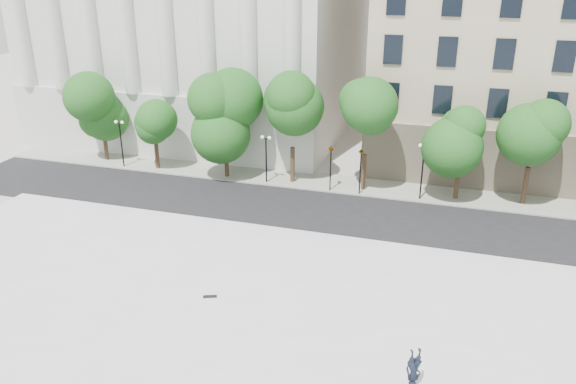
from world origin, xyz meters
name	(u,v)px	position (x,y,z in m)	size (l,w,h in m)	color
ground	(211,372)	(0.00, 0.00, 0.00)	(160.00, 160.00, 0.00)	#B2B0A8
plaza	(236,328)	(0.00, 3.00, 0.23)	(44.00, 22.00, 0.45)	white
street	(314,212)	(0.00, 18.00, 0.01)	(60.00, 8.00, 0.02)	black
far_sidewalk	(332,183)	(0.00, 24.00, 0.06)	(60.00, 4.00, 0.12)	#ABA99E
building_west	(208,4)	(-17.00, 38.57, 12.89)	(31.50, 27.65, 25.60)	silver
traffic_light_west	(331,147)	(0.22, 22.30, 3.73)	(1.03, 1.84, 4.23)	black
traffic_light_east	(361,150)	(2.56, 22.30, 3.67)	(0.81, 1.71, 4.17)	black
person_lying	(413,381)	(8.59, 1.11, 0.70)	(0.67, 0.44, 1.84)	black
skateboard	(210,296)	(-2.24, 4.87, 0.49)	(0.72, 0.18, 0.07)	black
street_trees	(339,124)	(0.57, 23.43, 5.26)	(46.08, 5.16, 7.62)	#382619
lamp_posts	(333,156)	(0.34, 22.60, 2.91)	(37.77, 0.28, 4.49)	black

